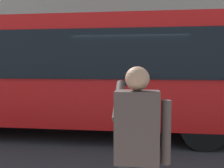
% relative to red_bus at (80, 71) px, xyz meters
% --- Properties ---
extents(ground_plane, '(60.00, 60.00, 0.00)m').
position_rel_red_bus_xyz_m(ground_plane, '(-1.40, 0.07, -1.68)').
color(ground_plane, '#2B2B2D').
extents(red_bus, '(9.05, 2.54, 3.08)m').
position_rel_red_bus_xyz_m(red_bus, '(0.00, 0.00, 0.00)').
color(red_bus, red).
rests_on(red_bus, ground_plane).
extents(pedestrian_photographer, '(0.53, 0.52, 1.70)m').
position_rel_red_bus_xyz_m(pedestrian_photographer, '(-1.67, 4.43, -0.54)').
color(pedestrian_photographer, '#2D2D33').
rests_on(pedestrian_photographer, sidewalk_curb).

